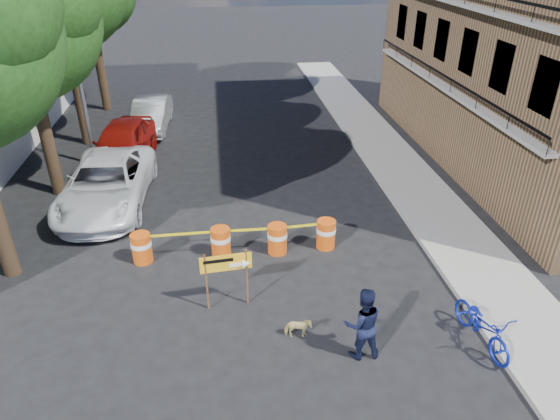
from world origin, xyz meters
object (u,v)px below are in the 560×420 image
object	(u,v)px
detour_sign	(232,267)
bicycle	(487,309)
barrel_mid_right	(277,238)
sedan_red	(123,143)
barrel_far_left	(142,247)
suv_white	(107,184)
barrel_far_right	(326,234)
sedan_silver	(151,114)
dog	(298,328)
pedestrian	(363,324)
barrel_mid_left	(221,242)

from	to	relation	value
detour_sign	bicycle	xyz separation A→B (m)	(5.54, -2.06, -0.18)
barrel_mid_right	sedan_red	bearing A→B (deg)	126.15
barrel_far_left	bicycle	world-z (taller)	bicycle
suv_white	sedan_red	xyz separation A→B (m)	(0.00, 3.75, 0.04)
sedan_red	barrel_far_right	bearing A→B (deg)	-39.78
barrel_far_right	detour_sign	size ratio (longest dim) A/B	0.55
bicycle	sedan_red	bearing A→B (deg)	121.04
barrel_mid_right	sedan_silver	bearing A→B (deg)	112.37
dog	sedan_silver	xyz separation A→B (m)	(-4.74, 15.03, 0.47)
barrel_far_right	sedan_red	xyz separation A→B (m)	(-6.91, 7.36, 0.37)
bicycle	dog	xyz separation A→B (m)	(-4.12, 0.71, -0.74)
detour_sign	dog	world-z (taller)	detour_sign
bicycle	dog	size ratio (longest dim) A/B	3.19
sedan_red	barrel_far_left	bearing A→B (deg)	-71.27
barrel_mid_right	pedestrian	distance (m)	4.55
barrel_far_right	detour_sign	distance (m)	3.77
barrel_far_left	detour_sign	size ratio (longest dim) A/B	0.55
sedan_red	dog	bearing A→B (deg)	-56.63
pedestrian	suv_white	xyz separation A→B (m)	(-6.77, 8.02, -0.08)
sedan_silver	barrel_mid_right	bearing A→B (deg)	-64.48
barrel_far_left	bicycle	distance (m)	9.17
barrel_far_right	sedan_silver	world-z (taller)	sedan_silver
pedestrian	suv_white	bearing A→B (deg)	-49.72
barrel_mid_right	bicycle	size ratio (longest dim) A/B	0.45
barrel_far_right	pedestrian	bearing A→B (deg)	-91.76
detour_sign	pedestrian	xyz separation A→B (m)	(2.72, -2.06, -0.30)
barrel_mid_left	suv_white	world-z (taller)	suv_white
pedestrian	barrel_far_right	bearing A→B (deg)	-91.67
barrel_mid_right	sedan_silver	world-z (taller)	sedan_silver
barrel_mid_left	barrel_mid_right	xyz separation A→B (m)	(1.65, -0.04, 0.00)
barrel_far_right	sedan_silver	xyz separation A→B (m)	(-6.17, 11.33, 0.26)
sedan_silver	barrel_far_right	bearing A→B (deg)	-58.27
detour_sign	barrel_far_left	bearing A→B (deg)	132.47
barrel_mid_left	barrel_far_right	world-z (taller)	same
barrel_far_left	barrel_mid_right	size ratio (longest dim) A/B	1.00
detour_sign	sedan_silver	xyz separation A→B (m)	(-3.32, 13.68, -0.45)
sedan_red	suv_white	bearing A→B (deg)	-83.00
barrel_mid_right	pedestrian	size ratio (longest dim) A/B	0.51
pedestrian	suv_white	world-z (taller)	pedestrian
barrel_mid_left	sedan_red	xyz separation A→B (m)	(-3.79, 7.41, 0.37)
suv_white	sedan_red	size ratio (longest dim) A/B	1.17
detour_sign	sedan_red	world-z (taller)	sedan_red
barrel_mid_left	barrel_mid_right	size ratio (longest dim) A/B	1.00
bicycle	suv_white	xyz separation A→B (m)	(-9.60, 8.02, -0.20)
barrel_mid_left	bicycle	xyz separation A→B (m)	(5.81, -4.36, 0.53)
detour_sign	dog	size ratio (longest dim) A/B	2.60
detour_sign	suv_white	bearing A→B (deg)	118.93
dog	pedestrian	bearing A→B (deg)	-114.83
bicycle	barrel_far_left	bearing A→B (deg)	143.54
barrel_far_left	barrel_mid_left	distance (m)	2.25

